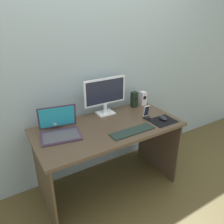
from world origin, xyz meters
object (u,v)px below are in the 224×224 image
speaker_right (143,98)px  monitor (105,94)px  mouse (163,118)px  phone_in_dock (146,114)px  speaker_near_monitor (134,99)px  keyboard_external (133,131)px  laptop (60,129)px  fishbowl (54,120)px

speaker_right → monitor: bearing=179.2°
mouse → phone_in_dock: 0.17m
speaker_right → speaker_near_monitor: speaker_near_monitor is taller
speaker_near_monitor → phone_in_dock: (-0.07, -0.31, -0.04)m
speaker_near_monitor → phone_in_dock: speaker_near_monitor is taller
speaker_right → keyboard_external: (-0.47, -0.45, -0.07)m
mouse → phone_in_dock: phone_in_dock is taller
monitor → phone_in_dock: 0.46m
speaker_right → laptop: (-1.04, -0.17, -0.03)m
speaker_near_monitor → phone_in_dock: size_ratio=1.24×
monitor → speaker_near_monitor: (0.37, -0.01, -0.13)m
monitor → speaker_near_monitor: 0.39m
monitor → phone_in_dock: bearing=-46.7°
speaker_right → laptop: size_ratio=0.41×
laptop → speaker_near_monitor: bearing=10.3°
fishbowl → monitor: bearing=-0.0°
monitor → keyboard_external: bearing=-87.6°
monitor → phone_in_dock: monitor is taller
speaker_near_monitor → fishbowl: (-0.91, 0.01, -0.02)m
keyboard_external → phone_in_dock: (0.28, 0.15, 0.04)m
laptop → phone_in_dock: bearing=-9.3°
speaker_right → speaker_near_monitor: (-0.12, 0.00, 0.01)m
keyboard_external → speaker_right: bearing=43.7°
monitor → mouse: 0.63m
keyboard_external → mouse: 0.40m
speaker_near_monitor → mouse: speaker_near_monitor is taller
speaker_near_monitor → fishbowl: speaker_near_monitor is taller
monitor → keyboard_external: size_ratio=1.08×
speaker_near_monitor → fishbowl: size_ratio=1.20×
monitor → speaker_near_monitor: monitor is taller
mouse → fishbowl: bearing=160.6°
speaker_near_monitor → mouse: 0.43m
keyboard_external → mouse: size_ratio=4.30×
fishbowl → phone_in_dock: (0.84, -0.31, -0.02)m
fishbowl → keyboard_external: size_ratio=0.33×
keyboard_external → laptop: bearing=152.8°
fishbowl → phone_in_dock: bearing=-20.4°
speaker_near_monitor → laptop: size_ratio=0.46×
monitor → speaker_near_monitor: size_ratio=2.68×
laptop → mouse: size_ratio=3.78×
speaker_right → speaker_near_monitor: 0.12m
laptop → keyboard_external: laptop is taller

